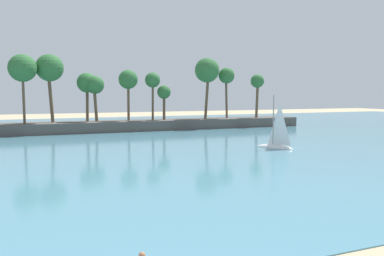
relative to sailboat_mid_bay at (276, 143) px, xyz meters
The scene contains 3 objects.
sea 28.77m from the sailboat_mid_bay, 133.01° to the left, with size 220.00×95.17×0.06m, color teal.
palm_headland 34.40m from the sailboat_mid_bay, 123.06° to the left, with size 84.44×6.00×13.31m.
sailboat_mid_bay is the anchor object (origin of this frame).
Camera 1 is at (-6.80, -4.47, 6.53)m, focal length 36.08 mm.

